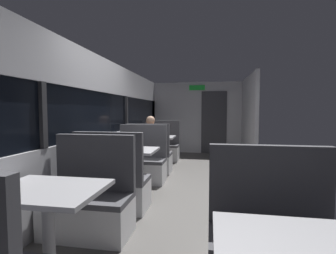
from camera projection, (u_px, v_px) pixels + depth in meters
name	position (u px, v px, depth m)	size (l,w,h in m)	color
ground_plane	(183.00, 196.00, 3.98)	(3.30, 9.20, 0.02)	#514F4C
carriage_window_panel_left	(97.00, 127.00, 4.15)	(0.09, 8.48, 2.30)	#B2B2B7
carriage_end_bulkhead	(199.00, 118.00, 8.02)	(2.90, 0.11, 2.30)	#B2B2B7
carriage_aisle_panel_right	(249.00, 119.00, 6.61)	(0.08, 2.40, 2.30)	#B2B2B7
dining_table_near_window	(48.00, 200.00, 2.03)	(0.90, 0.70, 0.74)	#9E9EA3
bench_near_window_facing_entry	(89.00, 205.00, 2.74)	(0.95, 0.50, 1.10)	silver
dining_table_mid_window	(129.00, 155.00, 4.08)	(0.90, 0.70, 0.74)	#9E9EA3
bench_mid_window_facing_end	(113.00, 186.00, 3.42)	(0.95, 0.50, 1.10)	silver
bench_mid_window_facing_entry	(141.00, 165.00, 4.79)	(0.95, 0.50, 1.10)	silver
dining_table_far_window	(156.00, 140.00, 6.14)	(0.90, 0.70, 0.74)	#9E9EA3
bench_far_window_facing_end	(150.00, 158.00, 5.47)	(0.95, 0.50, 1.10)	silver
bench_far_window_facing_entry	(162.00, 148.00, 6.85)	(0.95, 0.50, 1.10)	silver
bench_front_aisle_facing_entry	(272.00, 250.00, 1.85)	(0.95, 0.50, 1.10)	silver
seated_passenger	(150.00, 148.00, 5.53)	(0.47, 0.55, 1.26)	#26262D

